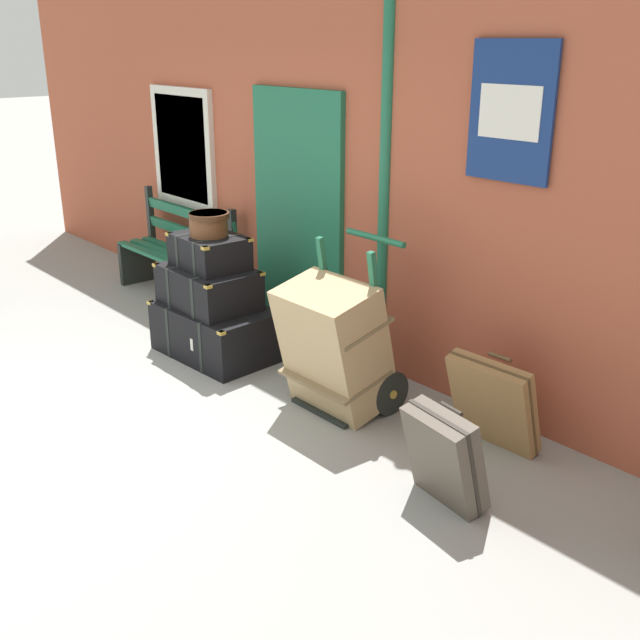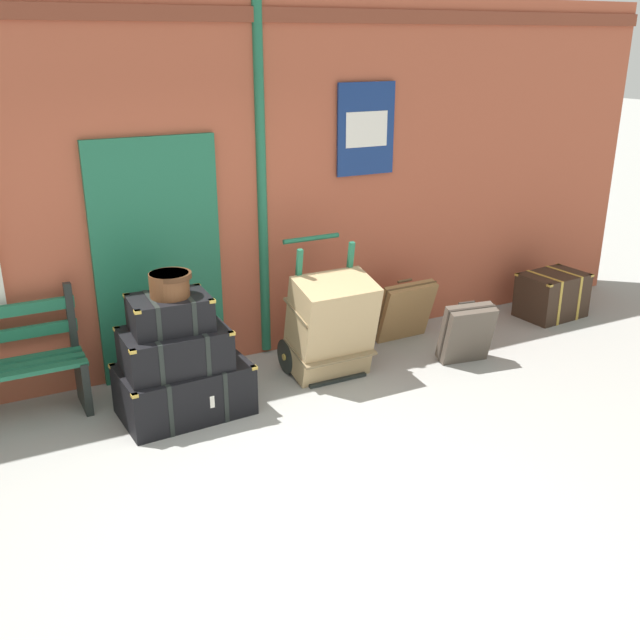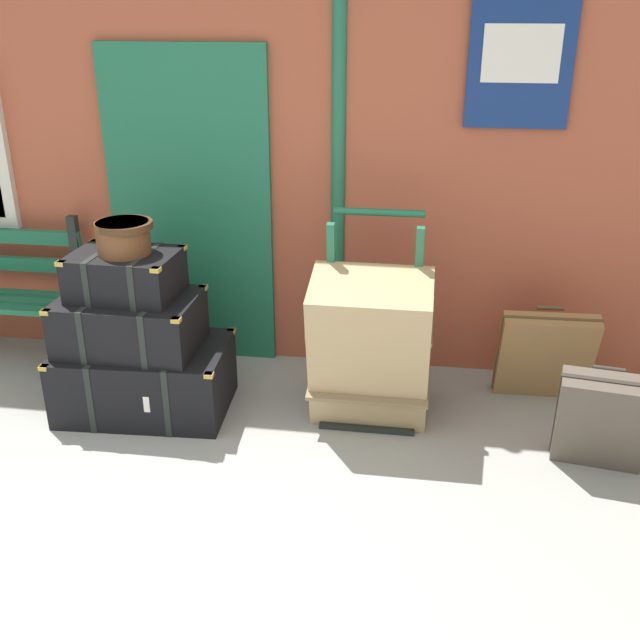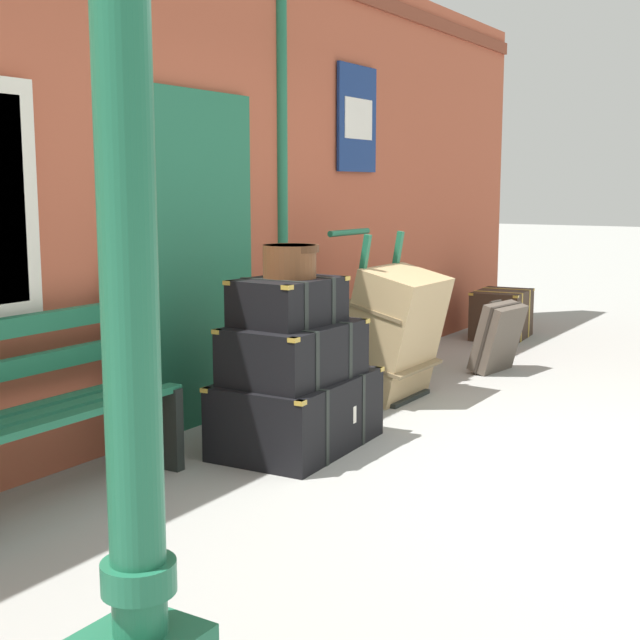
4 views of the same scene
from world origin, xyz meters
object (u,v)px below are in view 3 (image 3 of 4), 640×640
large_brown_trunk (371,348)px  suitcase_oxblood (602,420)px  steamer_trunk_top (125,275)px  suitcase_olive (545,355)px  porters_trolley (372,366)px  steamer_trunk_middle (130,323)px  steamer_trunk_base (145,378)px  round_hatbox (123,235)px

large_brown_trunk → suitcase_oxblood: 1.31m
steamer_trunk_top → suitcase_oxblood: bearing=-5.5°
suitcase_olive → porters_trolley: bearing=-167.6°
steamer_trunk_middle → suitcase_oxblood: (2.68, -0.23, -0.29)m
steamer_trunk_top → porters_trolley: porters_trolley is taller
suitcase_oxblood → suitcase_olive: size_ratio=0.94×
steamer_trunk_base → round_hatbox: size_ratio=3.21×
round_hatbox → large_brown_trunk: 1.55m
steamer_trunk_top → suitcase_oxblood: steamer_trunk_top is taller
steamer_trunk_top → suitcase_oxblood: 2.76m
steamer_trunk_top → large_brown_trunk: steamer_trunk_top is taller
steamer_trunk_top → large_brown_trunk: (1.43, 0.05, -0.39)m
steamer_trunk_middle → steamer_trunk_base: bearing=13.6°
round_hatbox → suitcase_olive: round_hatbox is taller
steamer_trunk_base → suitcase_olive: size_ratio=1.65×
steamer_trunk_base → round_hatbox: (-0.05, 0.02, 0.90)m
round_hatbox → suitcase_olive: size_ratio=0.51×
steamer_trunk_top → steamer_trunk_middle: bearing=-73.7°
round_hatbox → large_brown_trunk: size_ratio=0.34×
steamer_trunk_middle → large_brown_trunk: (1.42, 0.08, -0.10)m
porters_trolley → suitcase_olive: bearing=12.4°
suitcase_oxblood → steamer_trunk_middle: bearing=175.1°
porters_trolley → large_brown_trunk: porters_trolley is taller
round_hatbox → suitcase_oxblood: 2.81m
suitcase_oxblood → porters_trolley: bearing=158.9°
suitcase_olive → round_hatbox: bearing=-169.5°
steamer_trunk_base → steamer_trunk_middle: size_ratio=1.29×
round_hatbox → porters_trolley: (1.42, 0.23, -0.83)m
steamer_trunk_top → suitcase_olive: steamer_trunk_top is taller
steamer_trunk_middle → suitcase_olive: bearing=11.1°
steamer_trunk_top → porters_trolley: size_ratio=0.52×
steamer_trunk_top → round_hatbox: round_hatbox is taller
steamer_trunk_base → porters_trolley: porters_trolley is taller
round_hatbox → suitcase_olive: (2.47, 0.46, -0.80)m
steamer_trunk_middle → large_brown_trunk: 1.43m
steamer_trunk_top → steamer_trunk_base: bearing=-16.3°
steamer_trunk_middle → porters_trolley: (1.42, 0.25, -0.31)m
steamer_trunk_base → steamer_trunk_top: size_ratio=1.66×
suitcase_olive → large_brown_trunk: bearing=-159.1°
steamer_trunk_base → steamer_trunk_top: (-0.06, 0.02, 0.66)m
steamer_trunk_top → large_brown_trunk: 1.49m
round_hatbox → porters_trolley: bearing=9.1°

